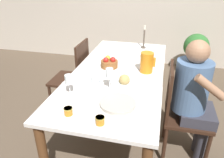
{
  "coord_description": "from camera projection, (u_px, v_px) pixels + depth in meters",
  "views": [
    {
      "loc": [
        0.4,
        -1.94,
        1.67
      ],
      "look_at": [
        0.0,
        -0.29,
        0.81
      ],
      "focal_mm": 35.0,
      "sensor_mm": 36.0,
      "label": 1
    }
  ],
  "objects": [
    {
      "name": "ground_plane",
      "position": [
        118.0,
        131.0,
        2.52
      ],
      "size": [
        20.0,
        20.0,
        0.0
      ],
      "primitive_type": "plane",
      "color": "brown"
    },
    {
      "name": "chair_opposite",
      "position": [
        74.0,
        76.0,
        2.7
      ],
      "size": [
        0.42,
        0.42,
        0.93
      ],
      "rotation": [
        0.0,
        0.0,
        1.57
      ],
      "color": "#331E14",
      "rests_on": "ground_plane"
    },
    {
      "name": "chair_person_side",
      "position": [
        180.0,
        111.0,
        2.03
      ],
      "size": [
        0.42,
        0.42,
        0.93
      ],
      "rotation": [
        0.0,
        0.0,
        -1.57
      ],
      "color": "#331E14",
      "rests_on": "ground_plane"
    },
    {
      "name": "teacup_across",
      "position": [
        148.0,
        62.0,
        2.33
      ],
      "size": [
        0.13,
        0.13,
        0.06
      ],
      "color": "silver",
      "rests_on": "dining_table"
    },
    {
      "name": "dining_table",
      "position": [
        119.0,
        80.0,
        2.22
      ],
      "size": [
        0.88,
        1.92,
        0.76
      ],
      "color": "white",
      "rests_on": "ground_plane"
    },
    {
      "name": "fruit_bowl",
      "position": [
        109.0,
        63.0,
        2.24
      ],
      "size": [
        0.17,
        0.17,
        0.12
      ],
      "color": "brown",
      "rests_on": "dining_table"
    },
    {
      "name": "wine_glass_water",
      "position": [
        109.0,
        74.0,
        1.79
      ],
      "size": [
        0.06,
        0.06,
        0.19
      ],
      "color": "white",
      "rests_on": "dining_table"
    },
    {
      "name": "person_seated",
      "position": [
        194.0,
        94.0,
        1.91
      ],
      "size": [
        0.39,
        0.41,
        1.18
      ],
      "rotation": [
        0.0,
        0.0,
        -1.57
      ],
      "color": "#33333D",
      "rests_on": "ground_plane"
    },
    {
      "name": "jam_jar_red",
      "position": [
        68.0,
        111.0,
        1.51
      ],
      "size": [
        0.06,
        0.06,
        0.06
      ],
      "color": "#C67A1E",
      "rests_on": "dining_table"
    },
    {
      "name": "red_pitcher",
      "position": [
        147.0,
        62.0,
        2.11
      ],
      "size": [
        0.15,
        0.13,
        0.2
      ],
      "color": "orange",
      "rests_on": "dining_table"
    },
    {
      "name": "wine_glass_juice",
      "position": [
        69.0,
        81.0,
        1.71
      ],
      "size": [
        0.06,
        0.06,
        0.17
      ],
      "color": "white",
      "rests_on": "dining_table"
    },
    {
      "name": "jam_jar_amber",
      "position": [
        100.0,
        120.0,
        1.42
      ],
      "size": [
        0.06,
        0.06,
        0.06
      ],
      "color": "#C67A1E",
      "rests_on": "dining_table"
    },
    {
      "name": "potted_plant",
      "position": [
        195.0,
        51.0,
        3.62
      ],
      "size": [
        0.41,
        0.41,
        0.74
      ],
      "color": "#A8603D",
      "rests_on": "ground_plane"
    },
    {
      "name": "bread_plate",
      "position": [
        124.0,
        81.0,
        1.91
      ],
      "size": [
        0.22,
        0.22,
        0.1
      ],
      "color": "silver",
      "rests_on": "dining_table"
    },
    {
      "name": "serving_tray",
      "position": [
        118.0,
        104.0,
        1.62
      ],
      "size": [
        0.27,
        0.27,
        0.03
      ],
      "color": "#B7B2A8",
      "rests_on": "dining_table"
    },
    {
      "name": "candlestick_tall",
      "position": [
        144.0,
        40.0,
        2.76
      ],
      "size": [
        0.06,
        0.06,
        0.29
      ],
      "color": "#4C4238",
      "rests_on": "dining_table"
    },
    {
      "name": "teacup_near_person",
      "position": [
        95.0,
        80.0,
        1.95
      ],
      "size": [
        0.13,
        0.13,
        0.06
      ],
      "color": "silver",
      "rests_on": "dining_table"
    }
  ]
}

